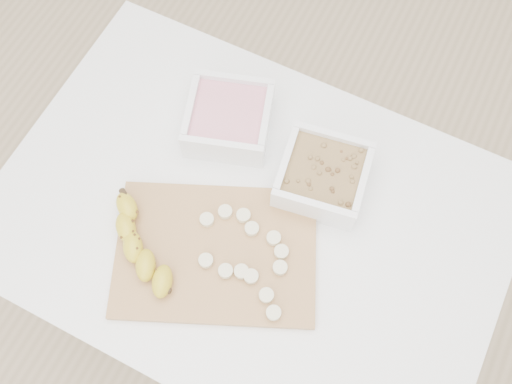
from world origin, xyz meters
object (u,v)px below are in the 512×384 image
at_px(bowl_yogurt, 229,118).
at_px(banana, 142,247).
at_px(table, 250,232).
at_px(cutting_board, 216,252).
at_px(bowl_granola, 323,176).

relative_size(bowl_yogurt, banana, 0.97).
xyz_separation_m(table, cutting_board, (-0.02, -0.10, 0.10)).
xyz_separation_m(table, banana, (-0.15, -0.16, 0.13)).
height_order(bowl_granola, banana, bowl_granola).
height_order(bowl_yogurt, cutting_board, bowl_yogurt).
xyz_separation_m(table, bowl_yogurt, (-0.13, 0.16, 0.14)).
height_order(bowl_granola, cutting_board, bowl_granola).
xyz_separation_m(bowl_granola, cutting_board, (-0.12, -0.22, -0.03)).
distance_m(bowl_granola, banana, 0.37).
distance_m(bowl_yogurt, cutting_board, 0.28).
bearing_deg(table, bowl_yogurt, 128.63).
xyz_separation_m(bowl_yogurt, cutting_board, (0.10, -0.26, -0.03)).
bearing_deg(table, cutting_board, -102.95).
bearing_deg(table, bowl_granola, 52.43).
bearing_deg(banana, table, 3.93).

